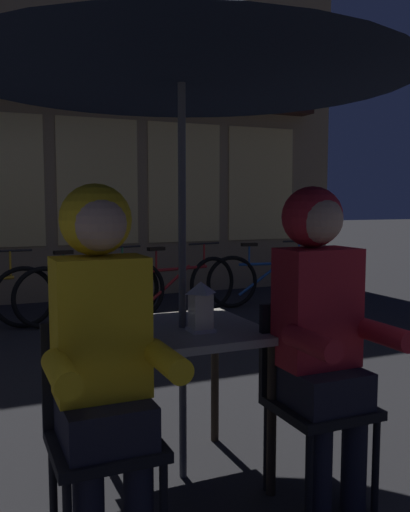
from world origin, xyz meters
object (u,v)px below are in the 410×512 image
Objects in this scene: person_left_hooded at (102,334)px; bicycle_fourth at (177,285)px; cafe_table at (183,348)px; bicycle_third at (90,292)px; patio_umbrella at (181,40)px; bicycle_fifth at (270,279)px; chair_right at (311,389)px; person_right_hooded at (320,313)px; chair_left at (101,423)px; lantern at (201,305)px.

bicycle_fourth is (1.82, 4.07, -0.50)m from person_left_hooded.
bicycle_third is at bearing 85.31° from cafe_table.
bicycle_fifth is at bearing 54.59° from patio_umbrella.
chair_right reaches higher than bicycle_third.
person_left_hooded is at bearing -138.43° from patio_umbrella.
person_right_hooded is 4.06m from bicycle_third.
person_right_hooded reaches higher than bicycle_fifth.
person_right_hooded is (0.48, -0.43, 0.21)m from cafe_table.
person_left_hooded reaches higher than bicycle_third.
patio_umbrella is 1.37m from person_right_hooded.
cafe_table is 3.90m from bicycle_fourth.
chair_left is 0.52× the size of bicycle_third.
cafe_table is 4.52m from bicycle_fifth.
person_right_hooded is 0.84× the size of bicycle_fifth.
cafe_table is 0.53× the size of person_right_hooded.
cafe_table is 3.62m from bicycle_third.
patio_umbrella is 1.37m from person_left_hooded.
patio_umbrella is 1.40× the size of bicycle_fourth.
patio_umbrella is 2.66× the size of chair_left.
chair_left is at bearing 176.61° from person_right_hooded.
chair_left is at bearing -142.45° from cafe_table.
chair_left is at bearing -154.24° from lantern.
patio_umbrella is 2.66× the size of chair_right.
bicycle_third is (0.25, 3.71, -0.51)m from lantern.
patio_umbrella is at bearing 138.43° from person_right_hooded.
bicycle_fourth is (0.86, 4.02, -0.14)m from chair_right.
patio_umbrella reaches higher than bicycle_fourth.
chair_left is (-0.52, -0.25, -0.37)m from lantern.
lantern is 3.76m from bicycle_third.
chair_right is at bearing 3.39° from person_left_hooded.
patio_umbrella is at bearing 111.10° from lantern.
bicycle_fifth is at bearing 1.98° from bicycle_third.
bicycle_third is 1.04m from bicycle_fourth.
bicycle_fifth is at bearing 52.59° from chair_left.
patio_umbrella reaches higher than bicycle_third.
person_left_hooded is (-0.52, -0.31, -0.01)m from lantern.
chair_right is at bearing -37.55° from cafe_table.
person_left_hooded is at bearing -149.42° from lantern.
person_right_hooded is 0.85× the size of bicycle_fourth.
cafe_table is 1.42m from patio_umbrella.
patio_umbrella is (0.00, 0.00, 1.42)m from cafe_table.
bicycle_fourth is at bearing 71.04° from lantern.
chair_left is 4.04m from bicycle_third.
cafe_table is at bearing 41.57° from person_left_hooded.
person_right_hooded is 4.65m from bicycle_fifth.
bicycle_third is at bearing 92.67° from chair_right.
lantern is 0.53m from person_right_hooded.
cafe_table is 0.67m from person_left_hooded.
chair_left reaches higher than cafe_table.
cafe_table is 3.20× the size of lantern.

